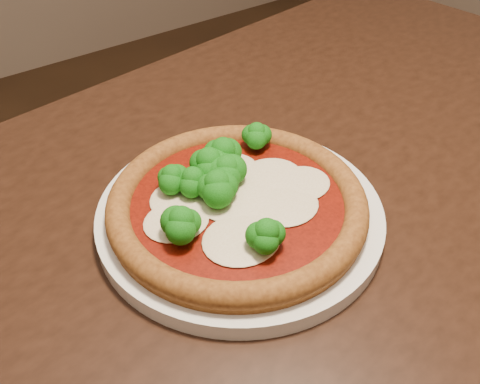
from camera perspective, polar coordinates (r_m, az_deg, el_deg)
dining_table at (r=0.64m, az=8.10°, el=-9.49°), size 1.41×1.03×0.75m
plate at (r=0.57m, az=0.00°, el=-2.39°), size 0.30×0.30×0.02m
pizza at (r=0.55m, az=-0.66°, el=-0.75°), size 0.27×0.27×0.06m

